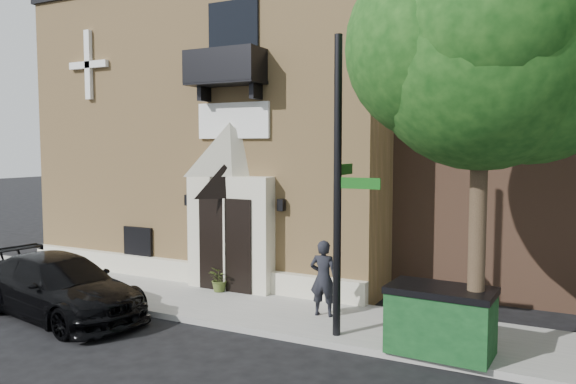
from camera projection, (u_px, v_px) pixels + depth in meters
name	position (u px, v px, depth m)	size (l,w,h in m)	color
ground	(202.00, 326.00, 13.04)	(120.00, 120.00, 0.00)	black
sidewalk	(271.00, 312.00, 13.90)	(42.00, 3.00, 0.15)	gray
church	(261.00, 134.00, 21.08)	(12.20, 11.01, 9.30)	tan
street_tree_left	(483.00, 52.00, 10.12)	(4.97, 4.38, 7.77)	#38281C
black_sedan	(59.00, 287.00, 13.73)	(2.11, 5.19, 1.50)	black
street_sign	(339.00, 187.00, 11.76)	(1.01, 1.01, 6.32)	black
fire_hydrant	(439.00, 329.00, 11.04)	(0.50, 0.40, 0.87)	maroon
dumpster	(440.00, 320.00, 10.89)	(2.06, 1.23, 1.31)	#0F3917
planter	(220.00, 279.00, 15.55)	(0.64, 0.55, 0.71)	#495924
pedestrian_near	(323.00, 278.00, 13.31)	(0.66, 0.44, 1.82)	black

